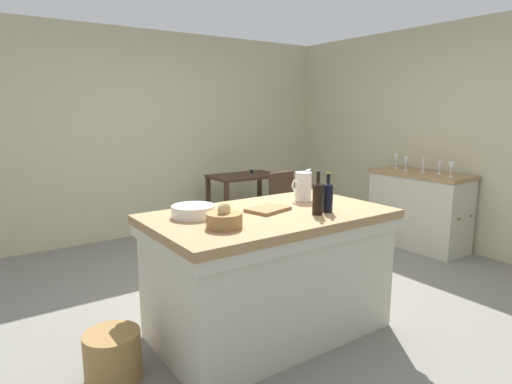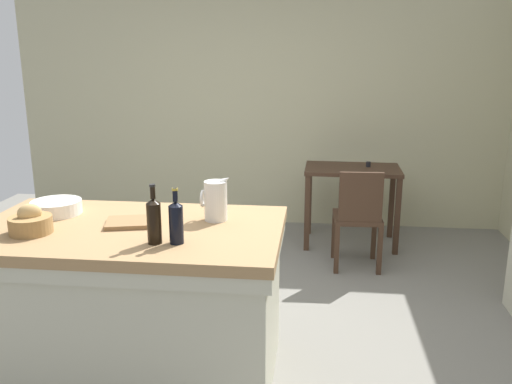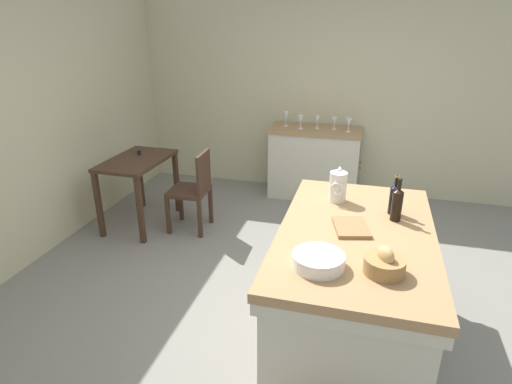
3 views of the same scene
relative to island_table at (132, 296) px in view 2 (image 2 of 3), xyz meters
The scene contains 11 objects.
ground_plane 0.80m from the island_table, 46.82° to the left, with size 6.76×6.76×0.00m, color slate.
wall_back 3.19m from the island_table, 81.99° to the left, with size 5.32×0.12×2.60m, color #B7B28E.
island_table is the anchor object (origin of this frame).
writing_desk 2.76m from the island_table, 60.27° to the left, with size 0.91×0.58×0.82m.
wooden_chair 2.24m from the island_table, 51.60° to the left, with size 0.42×0.42×0.89m.
pitcher 0.73m from the island_table, 20.52° to the left, with size 0.17×0.13×0.27m.
wash_bowl 0.70m from the island_table, 159.66° to the left, with size 0.29×0.29×0.08m, color silver.
bread_basket 0.69m from the island_table, 160.54° to the right, with size 0.22×0.22×0.16m.
cutting_board 0.43m from the island_table, 70.13° to the left, with size 0.29×0.21×0.02m, color olive.
wine_bottle_dark 0.67m from the island_table, 34.45° to the right, with size 0.07×0.07×0.29m.
wine_bottle_amber 0.64m from the island_table, 46.97° to the right, with size 0.07×0.07×0.30m.
Camera 2 is at (0.59, -3.16, 1.83)m, focal length 37.62 mm.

